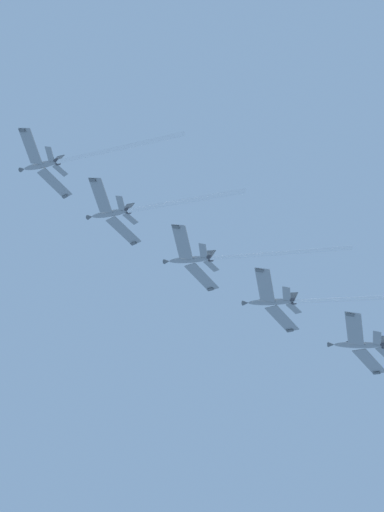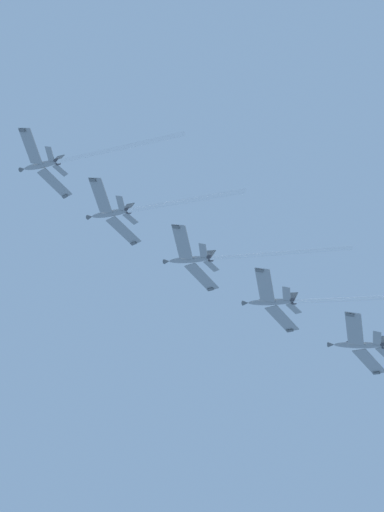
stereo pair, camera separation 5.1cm
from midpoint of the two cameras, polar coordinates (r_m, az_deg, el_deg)
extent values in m
ellipsoid|color=gray|center=(162.19, -12.81, 7.58)|extent=(8.60, 9.49, 6.87)
cone|color=#595E60|center=(167.26, -14.30, 7.20)|extent=(2.21, 2.28, 1.81)
ellipsoid|color=black|center=(164.13, -13.17, 7.58)|extent=(2.66, 2.83, 2.12)
cube|color=gray|center=(160.15, -13.66, 9.13)|extent=(7.82, 9.26, 1.88)
cube|color=#595E60|center=(159.04, -14.37, 10.37)|extent=(1.75, 1.51, 0.96)
cube|color=gray|center=(163.08, -11.67, 6.11)|extent=(9.50, 7.02, 1.88)
cube|color=#595E60|center=(164.23, -10.83, 5.00)|extent=(1.37, 1.78, 0.96)
cube|color=gray|center=(157.86, -12.08, 8.54)|extent=(3.27, 3.94, 0.99)
cube|color=gray|center=(159.14, -11.21, 7.21)|extent=(3.96, 2.95, 0.99)
cube|color=#595E60|center=(159.50, -11.41, 8.15)|extent=(2.40, 2.70, 3.60)
cylinder|color=#38383D|center=(157.71, -11.55, 8.04)|extent=(1.43, 1.47, 1.18)
cylinder|color=#38383D|center=(157.96, -11.38, 7.77)|extent=(1.43, 1.47, 1.18)
cylinder|color=white|center=(144.73, -6.52, 9.11)|extent=(22.49, 25.46, 18.30)
ellipsoid|color=gray|center=(156.54, -7.03, 3.63)|extent=(8.43, 9.66, 6.81)
cone|color=#595E60|center=(161.26, -8.72, 3.32)|extent=(2.19, 2.29, 1.81)
ellipsoid|color=black|center=(158.37, -7.46, 3.66)|extent=(2.62, 2.86, 2.10)
cube|color=gray|center=(154.02, -7.84, 5.17)|extent=(7.95, 9.20, 1.86)
cube|color=#595E60|center=(152.51, -8.53, 6.43)|extent=(1.74, 1.54, 0.95)
cube|color=gray|center=(157.99, -5.87, 2.15)|extent=(9.53, 6.87, 1.86)
cube|color=#595E60|center=(159.56, -5.04, 1.05)|extent=(1.35, 1.79, 0.95)
cube|color=gray|center=(152.26, -6.13, 4.53)|extent=(3.33, 3.93, 0.98)
cube|color=gray|center=(154.00, -5.28, 3.20)|extent=(3.96, 2.89, 0.98)
cube|color=#595E60|center=(154.13, -5.51, 4.17)|extent=(2.34, 2.75, 3.60)
cylinder|color=#38383D|center=(152.34, -5.58, 4.01)|extent=(1.42, 1.48, 1.17)
cylinder|color=#38383D|center=(152.68, -5.42, 3.75)|extent=(1.42, 1.48, 1.17)
cylinder|color=white|center=(142.21, -0.80, 4.71)|extent=(19.04, 22.51, 15.72)
ellipsoid|color=gray|center=(153.01, -0.20, -0.32)|extent=(8.68, 9.47, 6.79)
cone|color=#595E60|center=(157.10, -2.16, -0.47)|extent=(2.21, 2.27, 1.81)
ellipsoid|color=black|center=(154.65, -0.73, -0.22)|extent=(2.67, 2.83, 2.10)
cube|color=gray|center=(149.93, -0.83, 1.22)|extent=(7.78, 9.28, 1.85)
cube|color=#595E60|center=(147.96, -1.40, 2.48)|extent=(1.76, 1.51, 0.94)
cube|color=gray|center=(155.15, 0.85, -1.81)|extent=(9.49, 7.08, 1.85)
cube|color=#595E60|center=(157.22, 1.58, -2.90)|extent=(1.39, 1.79, 0.94)
cube|color=gray|center=(148.96, 0.97, 0.47)|extent=(3.26, 3.95, 0.98)
cube|color=gray|center=(151.24, 1.68, -0.86)|extent=(3.97, 2.97, 0.98)
cube|color=#595E60|center=(151.11, 1.48, 0.14)|extent=(2.41, 2.68, 3.60)
cylinder|color=#38383D|center=(149.34, 1.49, -0.07)|extent=(1.43, 1.47, 1.17)
cylinder|color=#38383D|center=(149.79, 1.63, -0.34)|extent=(1.43, 1.47, 1.17)
cylinder|color=white|center=(140.53, 7.25, 0.23)|extent=(20.70, 23.11, 16.41)
ellipsoid|color=gray|center=(153.34, 6.77, -3.93)|extent=(8.67, 9.55, 6.67)
cone|color=#595E60|center=(156.76, 4.63, -4.03)|extent=(2.20, 2.27, 1.80)
ellipsoid|color=black|center=(154.77, 6.16, -3.81)|extent=(2.67, 2.84, 2.07)
cube|color=gray|center=(149.84, 6.27, -2.47)|extent=(7.83, 9.28, 1.81)
cube|color=#595E60|center=(147.50, 5.80, -1.26)|extent=(1.76, 1.52, 0.93)
cube|color=gray|center=(156.05, 7.73, -5.35)|extent=(9.51, 7.06, 1.81)
cube|color=#595E60|center=(158.51, 8.37, -6.36)|extent=(1.38, 1.79, 0.93)
cube|color=gray|center=(149.59, 8.11, -3.21)|extent=(3.28, 3.95, 0.96)
cube|color=gray|center=(152.30, 8.72, -4.46)|extent=(3.97, 2.96, 0.96)
cube|color=#595E60|center=(151.95, 8.52, -3.48)|extent=(2.39, 2.68, 3.59)
cylinder|color=#38383D|center=(150.23, 8.62, -3.73)|extent=(1.43, 1.47, 1.17)
cylinder|color=#38383D|center=(150.76, 8.74, -3.98)|extent=(1.43, 1.47, 1.17)
cylinder|color=white|center=(143.25, 14.84, -3.52)|extent=(21.13, 23.87, 16.41)
ellipsoid|color=gray|center=(154.83, 14.11, -7.40)|extent=(8.50, 9.54, 6.92)
cone|color=#595E60|center=(157.67, 11.86, -7.43)|extent=(2.20, 2.28, 1.82)
ellipsoid|color=black|center=(156.07, 13.45, -7.25)|extent=(2.64, 2.85, 2.13)
cube|color=gray|center=(150.95, 13.75, -6.06)|extent=(7.87, 9.22, 1.89)
cube|color=#595E60|center=(148.26, 13.37, -4.93)|extent=(1.74, 1.52, 0.96)
cube|color=gray|center=(158.05, 14.96, -8.72)|extent=(9.51, 6.94, 1.89)
cube|color=#595E60|center=(160.86, 15.52, -9.65)|extent=(1.36, 1.78, 0.96)
cube|color=gray|center=(151.34, 15.58, -6.78)|extent=(3.29, 3.94, 1.00)
cube|color=gray|center=(154.43, 16.08, -7.94)|extent=(3.96, 2.91, 1.00)
cube|color=#595E60|center=(153.84, 15.89, -6.98)|extent=(2.38, 2.73, 3.61)
cylinder|color=#38383D|center=(152.21, 16.06, -7.27)|extent=(1.43, 1.48, 1.18)
cylinder|color=#38383D|center=(152.82, 16.15, -7.50)|extent=(1.43, 1.48, 1.18)
camera|label=1|loc=(0.03, 90.01, 0.02)|focal=46.71mm
camera|label=2|loc=(0.03, -89.99, -0.02)|focal=46.71mm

